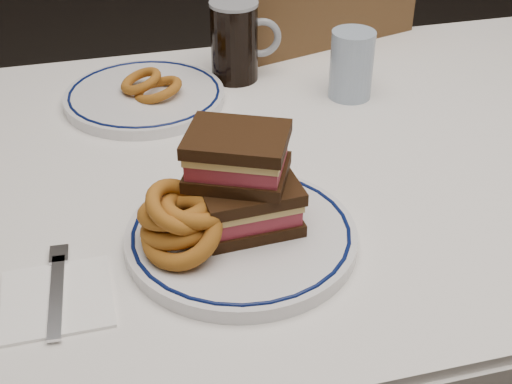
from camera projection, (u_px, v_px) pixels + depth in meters
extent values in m
cube|color=white|center=(324.00, 160.00, 1.06)|extent=(1.26, 0.86, 0.03)
cylinder|color=#462A16|center=(5.00, 271.00, 1.43)|extent=(0.06, 0.06, 0.71)
cylinder|color=#462A16|center=(487.00, 195.00, 1.66)|extent=(0.06, 0.06, 0.71)
cube|color=white|center=(253.00, 89.00, 1.45)|extent=(1.26, 0.01, 0.17)
cube|color=#462A16|center=(273.00, 152.00, 1.70)|extent=(0.50, 0.50, 0.04)
cylinder|color=#462A16|center=(293.00, 175.00, 2.02)|extent=(0.04, 0.04, 0.40)
cylinder|color=#462A16|center=(369.00, 241.00, 1.77)|extent=(0.04, 0.04, 0.40)
cylinder|color=#462A16|center=(181.00, 211.00, 1.87)|extent=(0.04, 0.04, 0.40)
cylinder|color=#462A16|center=(246.00, 289.00, 1.62)|extent=(0.04, 0.04, 0.40)
cube|color=#462A16|center=(323.00, 89.00, 1.43)|extent=(0.40, 0.14, 0.45)
cylinder|color=silver|center=(241.00, 237.00, 0.87)|extent=(0.28, 0.28, 0.02)
torus|color=#091446|center=(241.00, 231.00, 0.86)|extent=(0.27, 0.27, 0.01)
cube|color=black|center=(249.00, 219.00, 0.87)|extent=(0.12, 0.10, 0.02)
cube|color=#AE3243|center=(249.00, 207.00, 0.86)|extent=(0.11, 0.09, 0.02)
cube|color=#D8B360|center=(249.00, 197.00, 0.85)|extent=(0.12, 0.09, 0.01)
cube|color=black|center=(248.00, 188.00, 0.84)|extent=(0.12, 0.10, 0.02)
cube|color=black|center=(237.00, 172.00, 0.84)|extent=(0.14, 0.13, 0.02)
cube|color=#AE3243|center=(237.00, 159.00, 0.83)|extent=(0.13, 0.12, 0.02)
cube|color=#D8B360|center=(237.00, 149.00, 0.83)|extent=(0.14, 0.13, 0.01)
cube|color=black|center=(237.00, 139.00, 0.82)|extent=(0.14, 0.13, 0.02)
torus|color=brown|center=(198.00, 222.00, 0.85)|extent=(0.09, 0.08, 0.04)
torus|color=brown|center=(179.00, 227.00, 0.83)|extent=(0.09, 0.09, 0.05)
torus|color=brown|center=(181.00, 231.00, 0.81)|extent=(0.11, 0.10, 0.09)
torus|color=brown|center=(175.00, 210.00, 0.82)|extent=(0.09, 0.09, 0.05)
torus|color=brown|center=(194.00, 208.00, 0.82)|extent=(0.08, 0.08, 0.04)
torus|color=brown|center=(178.00, 206.00, 0.81)|extent=(0.09, 0.08, 0.07)
cylinder|color=white|center=(217.00, 193.00, 0.90)|extent=(0.05, 0.05, 0.03)
cylinder|color=#810B02|center=(217.00, 187.00, 0.89)|extent=(0.04, 0.04, 0.01)
cylinder|color=black|center=(234.00, 42.00, 1.23)|extent=(0.08, 0.08, 0.14)
cylinder|color=gray|center=(234.00, 3.00, 1.19)|extent=(0.08, 0.08, 0.01)
torus|color=gray|center=(261.00, 38.00, 1.23)|extent=(0.07, 0.02, 0.07)
cylinder|color=#93A7BE|center=(352.00, 65.00, 1.17)|extent=(0.07, 0.07, 0.11)
cylinder|color=silver|center=(145.00, 97.00, 1.18)|extent=(0.26, 0.26, 0.02)
torus|color=#091446|center=(144.00, 92.00, 1.18)|extent=(0.25, 0.25, 0.00)
torus|color=brown|center=(158.00, 90.00, 1.17)|extent=(0.09, 0.08, 0.05)
torus|color=brown|center=(141.00, 81.00, 1.17)|extent=(0.07, 0.07, 0.04)
cube|color=white|center=(57.00, 298.00, 0.79)|extent=(0.12, 0.12, 0.00)
cube|color=silver|center=(57.00, 296.00, 0.78)|extent=(0.02, 0.14, 0.00)
cube|color=silver|center=(59.00, 254.00, 0.84)|extent=(0.02, 0.03, 0.00)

